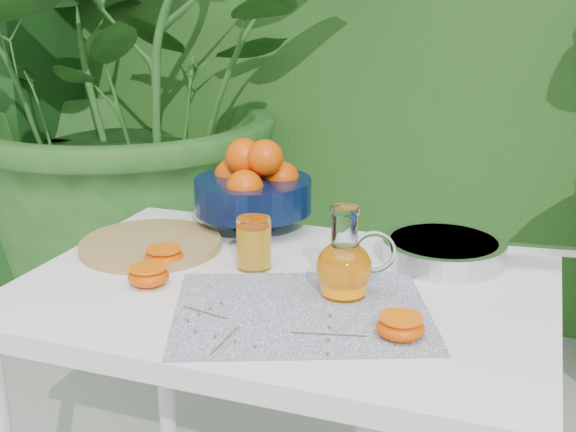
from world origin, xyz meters
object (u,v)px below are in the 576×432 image
(fruit_bowl, at_px, (253,187))
(white_table, at_px, (285,322))
(cutting_board, at_px, (151,245))
(juice_pitcher, at_px, (345,265))
(saute_pan, at_px, (445,250))

(fruit_bowl, bearing_deg, white_table, -57.93)
(cutting_board, bearing_deg, juice_pitcher, -12.21)
(white_table, distance_m, cutting_board, 0.36)
(juice_pitcher, bearing_deg, fruit_bowl, 134.70)
(white_table, distance_m, juice_pitcher, 0.19)
(white_table, relative_size, fruit_bowl, 3.32)
(juice_pitcher, relative_size, saute_pan, 0.37)
(fruit_bowl, bearing_deg, saute_pan, -8.51)
(saute_pan, bearing_deg, juice_pitcher, -121.51)
(white_table, xyz_separation_m, saute_pan, (0.27, 0.22, 0.11))
(white_table, relative_size, cutting_board, 3.29)
(fruit_bowl, height_order, juice_pitcher, fruit_bowl)
(fruit_bowl, relative_size, juice_pitcher, 1.79)
(cutting_board, bearing_deg, saute_pan, 13.07)
(juice_pitcher, bearing_deg, cutting_board, 167.79)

